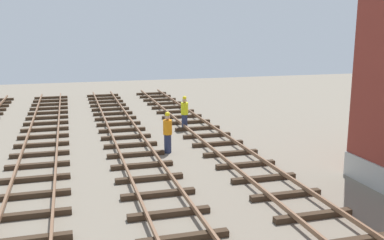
{
  "coord_description": "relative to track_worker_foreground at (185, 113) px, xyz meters",
  "views": [
    {
      "loc": [
        -5.41,
        -4.59,
        5.48
      ],
      "look_at": [
        -0.52,
        12.56,
        1.73
      ],
      "focal_mm": 40.93,
      "sensor_mm": 36.0,
      "label": 1
    }
  ],
  "objects": [
    {
      "name": "track_worker_foreground",
      "position": [
        0.0,
        0.0,
        0.0
      ],
      "size": [
        0.4,
        0.4,
        1.87
      ],
      "color": "#262D4C",
      "rests_on": "ground"
    },
    {
      "name": "track_worker_distant",
      "position": [
        -1.91,
        -4.25,
        0.0
      ],
      "size": [
        0.4,
        0.4,
        1.87
      ],
      "color": "#262D4C",
      "rests_on": "ground"
    }
  ]
}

